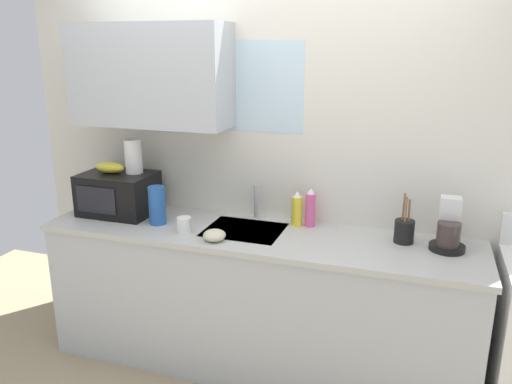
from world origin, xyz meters
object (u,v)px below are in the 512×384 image
(banana_bunch, at_px, (110,168))
(dish_soap_bottle_pink, at_px, (310,208))
(mug_white, at_px, (184,225))
(utensil_crock, at_px, (404,231))
(dish_soap_bottle_yellow, at_px, (297,210))
(paper_towel_roll, at_px, (133,156))
(small_bowl, at_px, (214,235))
(cereal_canister, at_px, (157,205))
(microwave, at_px, (118,193))
(coffee_maker, at_px, (448,230))

(banana_bunch, relative_size, dish_soap_bottle_pink, 0.83)
(mug_white, bearing_deg, banana_bunch, 162.87)
(utensil_crock, bearing_deg, dish_soap_bottle_yellow, 173.36)
(dish_soap_bottle_pink, relative_size, utensil_crock, 0.84)
(banana_bunch, distance_m, dish_soap_bottle_yellow, 1.24)
(banana_bunch, height_order, paper_towel_roll, paper_towel_roll)
(paper_towel_roll, relative_size, small_bowl, 1.69)
(dish_soap_bottle_pink, relative_size, cereal_canister, 1.02)
(mug_white, bearing_deg, small_bowl, -15.26)
(mug_white, xyz_separation_m, utensil_crock, (1.24, 0.26, 0.02))
(cereal_canister, distance_m, utensil_crock, 1.48)
(utensil_crock, bearing_deg, microwave, -177.74)
(coffee_maker, xyz_separation_m, small_bowl, (-1.25, -0.31, -0.07))
(dish_soap_bottle_yellow, bearing_deg, cereal_canister, -163.53)
(cereal_canister, bearing_deg, paper_towel_roll, 147.99)
(banana_bunch, xyz_separation_m, paper_towel_roll, (0.15, 0.05, 0.08))
(microwave, bearing_deg, coffee_maker, 1.68)
(banana_bunch, height_order, coffee_maker, banana_bunch)
(paper_towel_roll, bearing_deg, microwave, -152.83)
(dish_soap_bottle_yellow, xyz_separation_m, utensil_crock, (0.64, -0.07, -0.03))
(dish_soap_bottle_yellow, bearing_deg, small_bowl, -133.94)
(paper_towel_roll, bearing_deg, utensil_crock, 0.66)
(cereal_canister, bearing_deg, banana_bunch, 165.62)
(banana_bunch, distance_m, utensil_crock, 1.87)
(banana_bunch, bearing_deg, paper_towel_roll, 18.43)
(paper_towel_roll, xyz_separation_m, utensil_crock, (1.71, 0.02, -0.31))
(mug_white, height_order, small_bowl, mug_white)
(dish_soap_bottle_yellow, xyz_separation_m, dish_soap_bottle_pink, (0.08, 0.02, 0.01))
(dish_soap_bottle_yellow, relative_size, small_bowl, 1.69)
(dish_soap_bottle_yellow, bearing_deg, banana_bunch, -173.24)
(dish_soap_bottle_yellow, relative_size, cereal_canister, 0.92)
(coffee_maker, distance_m, dish_soap_bottle_pink, 0.80)
(banana_bunch, relative_size, utensil_crock, 0.69)
(utensil_crock, bearing_deg, dish_soap_bottle_pink, 170.83)
(banana_bunch, height_order, cereal_canister, banana_bunch)
(banana_bunch, bearing_deg, dish_soap_bottle_yellow, 6.76)
(coffee_maker, height_order, mug_white, coffee_maker)
(banana_bunch, distance_m, paper_towel_roll, 0.18)
(microwave, xyz_separation_m, mug_white, (0.57, -0.19, -0.09))
(dish_soap_bottle_pink, bearing_deg, dish_soap_bottle_yellow, -168.70)
(small_bowl, bearing_deg, coffee_maker, 13.86)
(paper_towel_roll, relative_size, cereal_canister, 0.92)
(cereal_canister, relative_size, small_bowl, 1.83)
(banana_bunch, distance_m, mug_white, 0.69)
(dish_soap_bottle_pink, distance_m, small_bowl, 0.62)
(small_bowl, bearing_deg, paper_towel_roll, 156.39)
(dish_soap_bottle_pink, height_order, small_bowl, dish_soap_bottle_pink)
(dish_soap_bottle_pink, height_order, cereal_canister, dish_soap_bottle_pink)
(microwave, relative_size, coffee_maker, 1.64)
(microwave, bearing_deg, cereal_canister, -16.13)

